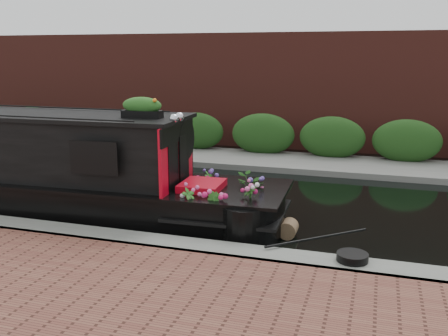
% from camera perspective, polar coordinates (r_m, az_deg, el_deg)
% --- Properties ---
extents(ground, '(80.00, 80.00, 0.00)m').
position_cam_1_polar(ground, '(11.50, -1.09, -3.67)').
color(ground, black).
rests_on(ground, ground).
extents(near_bank_coping, '(40.00, 0.60, 0.50)m').
position_cam_1_polar(near_bank_coping, '(8.61, -8.17, -9.65)').
color(near_bank_coping, slate).
rests_on(near_bank_coping, ground).
extents(far_bank_path, '(40.00, 2.40, 0.34)m').
position_cam_1_polar(far_bank_path, '(15.41, 3.86, 0.61)').
color(far_bank_path, slate).
rests_on(far_bank_path, ground).
extents(far_hedge, '(40.00, 1.10, 2.80)m').
position_cam_1_polar(far_hedge, '(16.27, 4.61, 1.25)').
color(far_hedge, '#1C4115').
rests_on(far_hedge, ground).
extents(far_brick_wall, '(40.00, 1.00, 8.00)m').
position_cam_1_polar(far_brick_wall, '(18.29, 6.09, 2.52)').
color(far_brick_wall, '#5A251E').
rests_on(far_brick_wall, ground).
extents(narrowboat, '(11.58, 2.46, 2.70)m').
position_cam_1_polar(narrowboat, '(11.74, -23.41, -0.36)').
color(narrowboat, black).
rests_on(narrowboat, ground).
extents(rope_fender, '(0.32, 0.38, 0.32)m').
position_cam_1_polar(rope_fender, '(9.27, 7.38, -6.89)').
color(rope_fender, brown).
rests_on(rope_fender, ground).
extents(coiled_mooring_rope, '(0.47, 0.47, 0.12)m').
position_cam_1_polar(coiled_mooring_rope, '(7.84, 14.46, -9.83)').
color(coiled_mooring_rope, black).
rests_on(coiled_mooring_rope, near_bank_coping).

